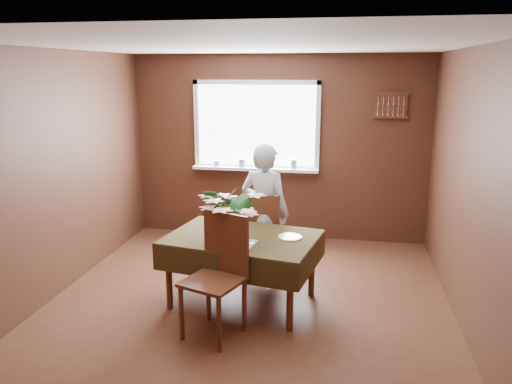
% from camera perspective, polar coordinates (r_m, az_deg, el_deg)
% --- Properties ---
extents(floor, '(4.50, 4.50, 0.00)m').
position_cam_1_polar(floor, '(5.06, -1.13, -13.12)').
color(floor, '#4B271A').
rests_on(floor, ground).
extents(ceiling, '(4.50, 4.50, 0.00)m').
position_cam_1_polar(ceiling, '(4.52, -1.29, 16.45)').
color(ceiling, white).
rests_on(ceiling, wall_back).
extents(wall_back, '(4.00, 0.00, 4.00)m').
position_cam_1_polar(wall_back, '(6.81, 2.55, 5.00)').
color(wall_back, brown).
rests_on(wall_back, floor).
extents(wall_front, '(4.00, 0.00, 4.00)m').
position_cam_1_polar(wall_front, '(2.57, -11.33, -10.39)').
color(wall_front, brown).
rests_on(wall_front, floor).
extents(wall_left, '(0.00, 4.50, 4.50)m').
position_cam_1_polar(wall_left, '(5.39, -22.55, 1.59)').
color(wall_left, brown).
rests_on(wall_left, floor).
extents(wall_right, '(0.00, 4.50, 4.50)m').
position_cam_1_polar(wall_right, '(4.68, 23.58, -0.24)').
color(wall_right, brown).
rests_on(wall_right, floor).
extents(window_assembly, '(1.72, 0.20, 1.22)m').
position_cam_1_polar(window_assembly, '(6.79, 0.03, 5.93)').
color(window_assembly, white).
rests_on(window_assembly, wall_back).
extents(spoon_rack, '(0.44, 0.05, 0.33)m').
position_cam_1_polar(spoon_rack, '(6.68, 15.17, 9.54)').
color(spoon_rack, '#582D1C').
rests_on(spoon_rack, wall_back).
extents(dining_table, '(1.60, 1.23, 0.71)m').
position_cam_1_polar(dining_table, '(4.95, -1.60, -5.98)').
color(dining_table, '#582D1C').
rests_on(dining_table, floor).
extents(chair_far, '(0.43, 0.43, 0.99)m').
position_cam_1_polar(chair_far, '(5.58, 0.73, -4.53)').
color(chair_far, '#582D1C').
rests_on(chair_far, floor).
extents(chair_near, '(0.59, 0.59, 1.07)m').
position_cam_1_polar(chair_near, '(4.44, -4.28, -8.97)').
color(chair_near, '#582D1C').
rests_on(chair_near, floor).
extents(seated_woman, '(0.64, 0.50, 1.53)m').
position_cam_1_polar(seated_woman, '(5.49, 1.01, -2.32)').
color(seated_woman, white).
rests_on(seated_woman, floor).
extents(flower_bouquet, '(0.54, 0.54, 0.46)m').
position_cam_1_polar(flower_bouquet, '(4.67, -2.88, -2.24)').
color(flower_bouquet, white).
rests_on(flower_bouquet, dining_table).
extents(side_plate, '(0.31, 0.31, 0.01)m').
position_cam_1_polar(side_plate, '(4.89, 3.90, -5.15)').
color(side_plate, white).
rests_on(side_plate, dining_table).
extents(table_knife, '(0.14, 0.20, 0.00)m').
position_cam_1_polar(table_knife, '(4.67, -0.86, -6.00)').
color(table_knife, silver).
rests_on(table_knife, dining_table).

